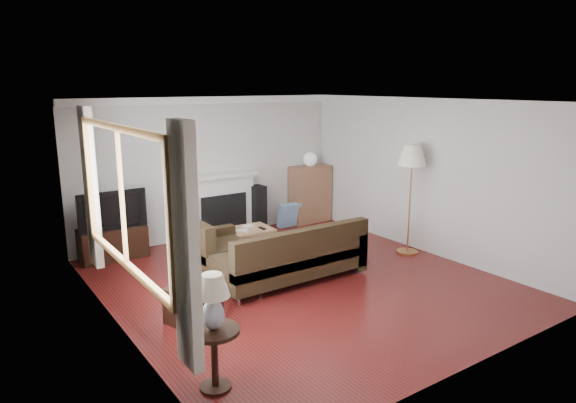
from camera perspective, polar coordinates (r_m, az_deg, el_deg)
room at (r=6.93m, az=1.40°, el=0.75°), size 5.10×5.60×2.54m
window at (r=5.63m, az=-17.98°, el=0.36°), size 0.12×2.74×1.54m
curtain_near at (r=4.29m, az=-11.27°, el=-5.15°), size 0.10×0.35×2.10m
curtain_far at (r=7.11m, az=-21.07°, el=1.42°), size 0.10×0.35×2.10m
fireplace at (r=9.36m, az=-7.37°, el=-0.37°), size 1.40×0.26×1.15m
tv_stand at (r=8.62m, az=-18.87°, el=-4.37°), size 1.01×0.46×0.51m
television at (r=8.47m, az=-19.14°, el=-0.78°), size 1.05×0.14×0.60m
speaker_left at (r=8.97m, az=-12.01°, el=-2.18°), size 0.29×0.33×0.83m
speaker_right at (r=9.65m, az=-3.39°, el=-0.75°), size 0.25×0.30×0.86m
bookshelf at (r=10.26m, az=2.45°, el=0.84°), size 0.82×0.39×1.13m
globe_lamp at (r=10.14m, az=2.49°, el=4.72°), size 0.27×0.27×0.27m
sectional_sofa at (r=7.23m, az=0.21°, el=-5.86°), size 2.37×1.73×0.77m
coffee_table at (r=8.36m, az=-5.39°, el=-4.54°), size 1.10×0.64×0.42m
footstool at (r=6.17m, az=-10.48°, el=-11.23°), size 0.63×0.63×0.42m
floor_lamp at (r=8.47m, az=13.39°, el=0.17°), size 0.55×0.55×1.78m
side_table at (r=4.88m, az=-8.15°, el=-16.91°), size 0.47×0.47×0.59m
table_lamp at (r=4.64m, az=-8.37°, el=-11.02°), size 0.31×0.31×0.51m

